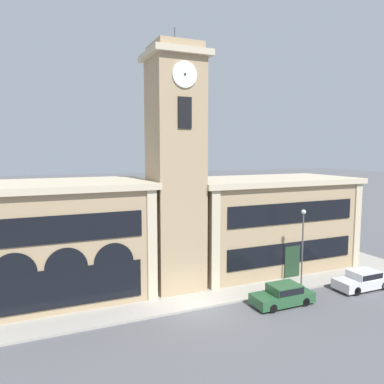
% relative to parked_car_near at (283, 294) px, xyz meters
% --- Properties ---
extents(ground_plane, '(300.00, 300.00, 0.00)m').
position_rel_parked_car_near_xyz_m(ground_plane, '(-5.72, 1.55, -0.75)').
color(ground_plane, '#56565B').
extents(sidewalk_kerb, '(42.60, 12.12, 0.15)m').
position_rel_parked_car_near_xyz_m(sidewalk_kerb, '(-5.72, 7.61, -0.68)').
color(sidewalk_kerb, '#A39E93').
rests_on(sidewalk_kerb, ground_plane).
extents(clock_tower, '(4.40, 4.40, 19.71)m').
position_rel_parked_car_near_xyz_m(clock_tower, '(-5.72, 6.00, 8.56)').
color(clock_tower, tan).
rests_on(clock_tower, ground_plane).
extents(town_hall_left_wing, '(12.96, 8.22, 8.52)m').
position_rel_parked_car_near_xyz_m(town_hall_left_wing, '(-14.00, 7.88, 3.53)').
color(town_hall_left_wing, tan).
rests_on(town_hall_left_wing, ground_plane).
extents(town_hall_right_wing, '(15.85, 8.22, 8.27)m').
position_rel_parked_car_near_xyz_m(town_hall_right_wing, '(4.00, 7.89, 3.41)').
color(town_hall_right_wing, tan).
rests_on(town_hall_right_wing, ground_plane).
extents(parked_car_near, '(4.41, 1.84, 1.46)m').
position_rel_parked_car_near_xyz_m(parked_car_near, '(0.00, 0.00, 0.00)').
color(parked_car_near, '#285633').
rests_on(parked_car_near, ground_plane).
extents(parked_car_mid, '(4.55, 1.86, 1.46)m').
position_rel_parked_car_near_xyz_m(parked_car_mid, '(7.57, 0.00, 0.01)').
color(parked_car_mid, silver).
rests_on(parked_car_mid, ground_plane).
extents(street_lamp, '(0.36, 0.36, 6.10)m').
position_rel_parked_car_near_xyz_m(street_lamp, '(3.32, 2.07, 3.37)').
color(street_lamp, '#4C4C51').
rests_on(street_lamp, sidewalk_kerb).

